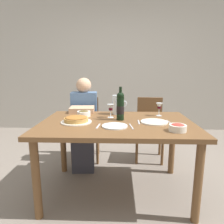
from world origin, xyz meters
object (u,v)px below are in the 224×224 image
(olive_bowl, at_px, (84,113))
(diner_left, at_px, (84,120))
(dinner_plate_left_setting, at_px, (154,122))
(wine_bottle, at_px, (120,106))
(chair_right, at_px, (149,124))
(chair_left, at_px, (86,124))
(wine_glass_right_diner, at_px, (159,106))
(wine_glass_left_diner, at_px, (111,108))
(dining_table, at_px, (117,131))
(dinner_plate_right_setting, at_px, (115,126))
(salad_bowl, at_px, (178,127))
(baked_tart, at_px, (76,120))
(water_pitcher, at_px, (118,106))

(olive_bowl, height_order, diner_left, diner_left)
(olive_bowl, height_order, dinner_plate_left_setting, olive_bowl)
(wine_bottle, bearing_deg, chair_right, 62.50)
(chair_left, bearing_deg, wine_glass_right_diner, 143.30)
(wine_glass_left_diner, height_order, wine_glass_right_diner, same)
(diner_left, bearing_deg, dining_table, 120.60)
(olive_bowl, xyz_separation_m, dinner_plate_right_setting, (0.35, -0.42, -0.03))
(dinner_plate_right_setting, distance_m, diner_left, 0.93)
(wine_bottle, xyz_separation_m, dinner_plate_left_setting, (0.33, -0.10, -0.14))
(salad_bowl, bearing_deg, diner_left, 135.81)
(baked_tart, distance_m, olive_bowl, 0.28)
(diner_left, bearing_deg, wine_glass_left_diner, 125.05)
(dinner_plate_left_setting, relative_size, chair_right, 0.30)
(wine_glass_left_diner, bearing_deg, baked_tart, -146.51)
(wine_glass_left_diner, relative_size, diner_left, 0.13)
(wine_bottle, bearing_deg, salad_bowl, -38.04)
(olive_bowl, relative_size, chair_right, 0.17)
(dining_table, relative_size, wine_bottle, 4.42)
(dinner_plate_left_setting, bearing_deg, diner_left, 141.18)
(wine_glass_right_diner, distance_m, dinner_plate_left_setting, 0.33)
(water_pitcher, xyz_separation_m, chair_left, (-0.46, 0.51, -0.36))
(water_pitcher, xyz_separation_m, salad_bowl, (0.51, -0.65, -0.06))
(baked_tart, bearing_deg, chair_right, 47.53)
(chair_left, bearing_deg, chair_right, 177.37)
(wine_glass_left_diner, xyz_separation_m, dinner_plate_left_setting, (0.43, -0.19, -0.10))
(dining_table, distance_m, wine_glass_left_diner, 0.27)
(salad_bowl, distance_m, chair_right, 1.23)
(dining_table, distance_m, dinner_plate_left_setting, 0.38)
(wine_bottle, bearing_deg, baked_tart, -164.69)
(baked_tart, bearing_deg, wine_glass_left_diner, 33.49)
(dinner_plate_right_setting, xyz_separation_m, chair_left, (-0.44, 1.04, -0.27))
(water_pitcher, relative_size, wine_glass_left_diner, 1.50)
(olive_bowl, relative_size, dinner_plate_right_setting, 0.64)
(water_pitcher, xyz_separation_m, dinner_plate_right_setting, (-0.02, -0.53, -0.09))
(baked_tart, bearing_deg, dining_table, 5.46)
(dinner_plate_right_setting, bearing_deg, chair_left, 112.77)
(chair_right, bearing_deg, water_pitcher, 55.35)
(chair_left, bearing_deg, diner_left, 89.27)
(olive_bowl, relative_size, dinner_plate_left_setting, 0.56)
(salad_bowl, bearing_deg, chair_right, 92.62)
(wine_glass_left_diner, bearing_deg, diner_left, 129.37)
(salad_bowl, xyz_separation_m, dinner_plate_left_setting, (-0.15, 0.28, -0.03))
(wine_bottle, height_order, wine_glass_right_diner, wine_bottle)
(dining_table, distance_m, baked_tart, 0.42)
(olive_bowl, height_order, chair_left, chair_left)
(salad_bowl, xyz_separation_m, diner_left, (-0.95, 0.93, -0.18))
(olive_bowl, distance_m, dinner_plate_right_setting, 0.54)
(baked_tart, bearing_deg, salad_bowl, -15.80)
(baked_tart, xyz_separation_m, wine_glass_right_diner, (0.86, 0.32, 0.08))
(dinner_plate_left_setting, bearing_deg, salad_bowl, -62.05)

